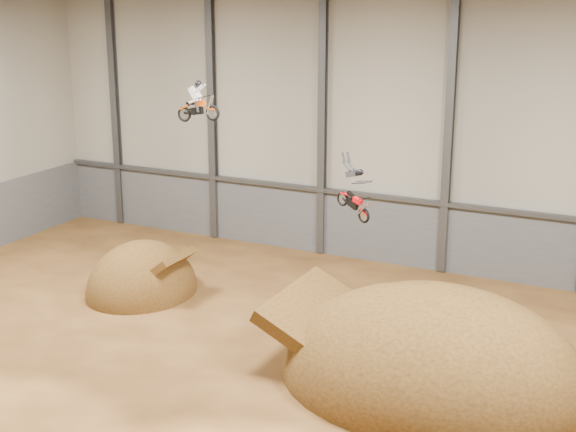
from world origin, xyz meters
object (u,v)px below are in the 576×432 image
Objects in this scene: fmx_rider_a at (199,99)px; fmx_rider_b at (352,187)px; takeoff_ramp at (142,292)px; landing_ramp at (431,377)px.

fmx_rider_a reaches higher than fmx_rider_b.
landing_ramp is at bearing -8.93° from takeoff_ramp.
takeoff_ramp is at bearing -162.03° from fmx_rider_b.
fmx_rider_a is 0.83× the size of fmx_rider_b.
fmx_rider_b is at bearing 163.71° from landing_ramp.
takeoff_ramp is 0.50× the size of landing_ramp.
fmx_rider_b reaches higher than landing_ramp.
fmx_rider_a is (3.97, -0.82, 9.42)m from takeoff_ramp.
landing_ramp is at bearing -8.50° from fmx_rider_a.
landing_ramp is (14.67, -2.30, 0.00)m from takeoff_ramp.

